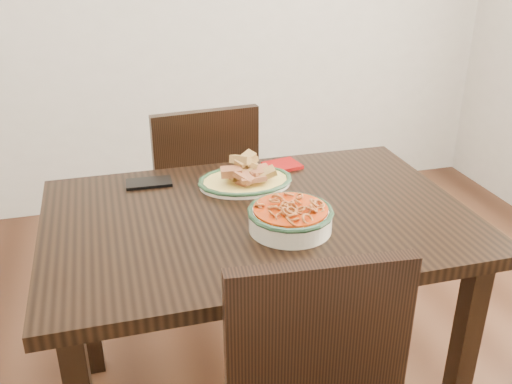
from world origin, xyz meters
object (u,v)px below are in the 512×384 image
object	(u,v)px
fish_plate	(245,172)
smartphone	(149,183)
dining_table	(258,241)
noodle_bowl	(290,215)
chair_far	(202,193)

from	to	relation	value
fish_plate	smartphone	bearing A→B (deg)	163.87
dining_table	noodle_bowl	bearing A→B (deg)	-63.11
chair_far	noodle_bowl	xyz separation A→B (m)	(0.11, -0.83, 0.29)
dining_table	noodle_bowl	xyz separation A→B (m)	(0.06, -0.12, 0.14)
dining_table	chair_far	bearing A→B (deg)	93.75
fish_plate	smartphone	xyz separation A→B (m)	(-0.31, 0.09, -0.04)
chair_far	smartphone	world-z (taller)	chair_far
dining_table	smartphone	bearing A→B (deg)	134.22
dining_table	fish_plate	xyz separation A→B (m)	(0.02, 0.21, 0.14)
chair_far	noodle_bowl	world-z (taller)	chair_far
dining_table	chair_far	world-z (taller)	chair_far
chair_far	fish_plate	bearing A→B (deg)	92.22
smartphone	noodle_bowl	bearing A→B (deg)	-47.62
fish_plate	chair_far	bearing A→B (deg)	97.12
chair_far	dining_table	bearing A→B (deg)	88.85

